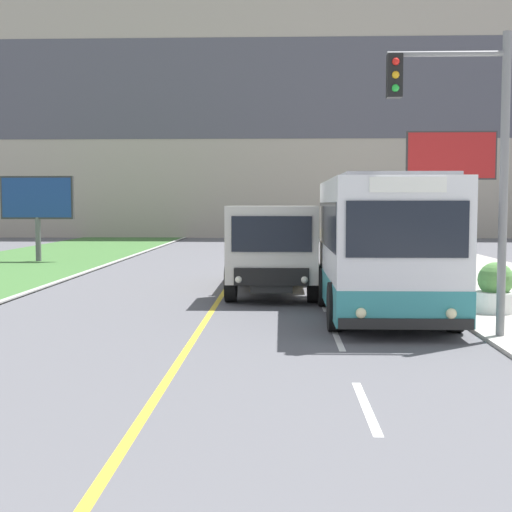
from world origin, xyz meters
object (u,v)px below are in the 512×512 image
billboard_small (37,201)px  planter_round_second (495,290)px  traffic_light_mast (469,145)px  planter_round_third (453,272)px  city_bus (383,247)px  billboard_large (451,160)px  dump_truck (273,251)px

billboard_small → planter_round_second: 21.79m
traffic_light_mast → billboard_small: bearing=128.8°
billboard_small → planter_round_second: (15.80, -14.85, -2.13)m
billboard_small → planter_round_third: 19.16m
city_bus → traffic_light_mast: bearing=-63.8°
traffic_light_mast → city_bus: bearing=116.2°
billboard_large → planter_round_second: billboard_large is taller
city_bus → planter_round_second: 2.91m
traffic_light_mast → billboard_small: 22.92m
billboard_large → planter_round_second: (-3.99, -21.56, -4.29)m
billboard_small → planter_round_second: billboard_small is taller
dump_truck → planter_round_third: (5.25, 1.07, -0.65)m
traffic_light_mast → planter_round_third: 8.07m
city_bus → traffic_light_mast: size_ratio=1.05×
dump_truck → planter_round_second: dump_truck is taller
billboard_large → billboard_small: billboard_large is taller
city_bus → planter_round_third: (2.72, 4.84, -1.00)m
dump_truck → traffic_light_mast: size_ratio=1.20×
planter_round_third → planter_round_second: bearing=-90.8°
dump_truck → billboard_large: 20.81m
billboard_small → planter_round_third: size_ratio=3.16×
traffic_light_mast → planter_round_second: traffic_light_mast is taller
billboard_small → planter_round_third: (15.86, -10.54, -2.11)m
dump_truck → planter_round_second: bearing=-31.9°
planter_round_second → billboard_large: bearing=79.5°
city_bus → billboard_small: size_ratio=1.58×
billboard_large → billboard_small: bearing=-161.3°
city_bus → planter_round_second: size_ratio=5.21×
billboard_large → planter_round_third: size_ratio=5.30×
dump_truck → planter_round_third: size_ratio=5.70×
city_bus → planter_round_second: city_bus is taller
planter_round_second → traffic_light_mast: bearing=-115.8°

